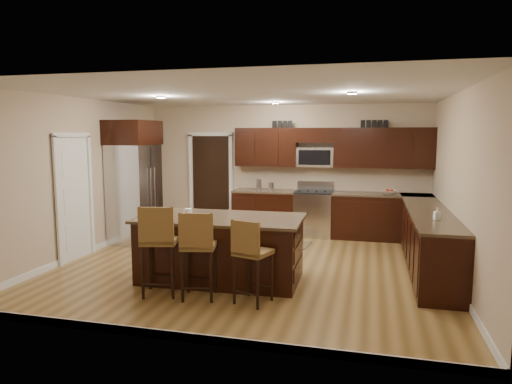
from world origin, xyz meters
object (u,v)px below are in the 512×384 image
(stool_right, at_px, (250,252))
(range, at_px, (313,213))
(refrigerator, at_px, (134,181))
(stool_mid, at_px, (198,245))
(stool_left, at_px, (159,240))
(island, at_px, (221,250))

(stool_right, bearing_deg, range, 103.64)
(range, height_order, refrigerator, refrigerator)
(stool_mid, distance_m, stool_right, 0.69)
(stool_left, height_order, stool_right, stool_left)
(range, height_order, island, range)
(range, bearing_deg, stool_right, -94.03)
(range, xyz_separation_m, island, (-0.94, -3.19, -0.04))
(stool_mid, bearing_deg, range, 64.99)
(refrigerator, bearing_deg, range, 22.67)
(refrigerator, bearing_deg, stool_right, -41.27)
(stool_mid, xyz_separation_m, stool_right, (0.68, 0.01, -0.04))
(island, bearing_deg, range, 72.03)
(island, distance_m, refrigerator, 3.07)
(island, distance_m, stool_mid, 0.89)
(stool_right, bearing_deg, island, 145.82)
(range, distance_m, stool_right, 4.04)
(stool_mid, bearing_deg, refrigerator, 119.80)
(stool_right, height_order, refrigerator, refrigerator)
(island, relative_size, stool_right, 2.22)
(island, xyz_separation_m, stool_right, (0.66, -0.84, 0.23))
(island, distance_m, stool_left, 1.06)
(island, xyz_separation_m, stool_left, (-0.56, -0.85, 0.31))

